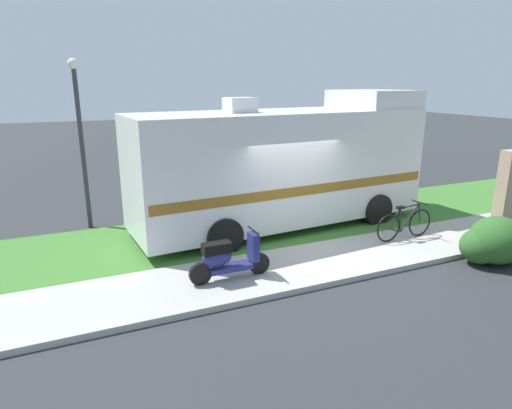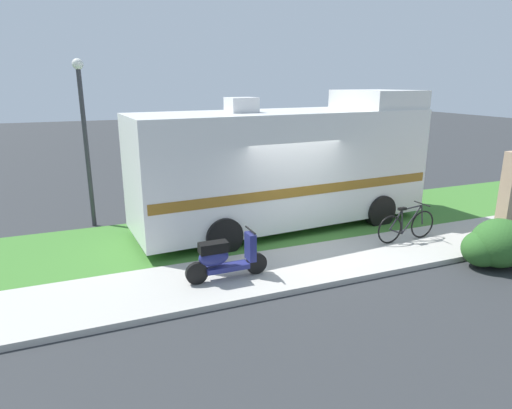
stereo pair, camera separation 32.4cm
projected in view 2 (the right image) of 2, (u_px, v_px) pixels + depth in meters
ground_plane at (299, 247)px, 10.69m from camera, size 80.00×80.00×0.00m
sidewalk at (325, 262)px, 9.60m from camera, size 24.00×2.00×0.12m
grass_strip at (274, 227)px, 12.02m from camera, size 24.00×3.40×0.08m
motorhome_rv at (286, 165)px, 11.69m from camera, size 8.09×2.91×3.66m
scooter at (224, 258)px, 8.54m from camera, size 1.68×0.50×0.97m
bicycle at (406, 225)px, 10.66m from camera, size 1.71×0.52×0.91m
pickup_truck_near at (321, 158)px, 17.61m from camera, size 5.17×2.15×1.71m
bush_by_porch at (498, 246)px, 9.38m from camera, size 1.49×1.12×1.05m
bottle_green at (502, 223)px, 11.74m from camera, size 0.08×0.08×0.25m
street_lamp_post at (84, 129)px, 11.52m from camera, size 0.28×0.28×4.46m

